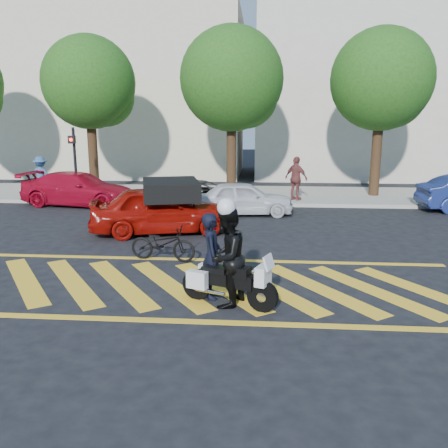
# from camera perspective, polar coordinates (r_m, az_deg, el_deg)

# --- Properties ---
(ground) EXTENTS (90.00, 90.00, 0.00)m
(ground) POSITION_cam_1_polar(r_m,az_deg,el_deg) (10.55, -3.39, -7.36)
(ground) COLOR black
(ground) RESTS_ON ground
(sidewalk) EXTENTS (60.00, 5.00, 0.15)m
(sidewalk) POSITION_cam_1_polar(r_m,az_deg,el_deg) (22.14, 0.87, 3.54)
(sidewalk) COLOR #9E998E
(sidewalk) RESTS_ON ground
(crosswalk) EXTENTS (12.33, 4.00, 0.01)m
(crosswalk) POSITION_cam_1_polar(r_m,az_deg,el_deg) (10.56, -3.60, -7.33)
(crosswalk) COLOR yellow
(crosswalk) RESTS_ON ground
(building_left) EXTENTS (16.00, 8.00, 10.00)m
(building_left) POSITION_cam_1_polar(r_m,az_deg,el_deg) (32.24, -12.84, 14.91)
(building_left) COLOR beige
(building_left) RESTS_ON ground
(building_right) EXTENTS (16.00, 8.00, 11.00)m
(building_right) POSITION_cam_1_polar(r_m,az_deg,el_deg) (31.79, 19.09, 15.48)
(building_right) COLOR beige
(building_right) RESTS_ON ground
(tree_left) EXTENTS (4.20, 4.20, 7.26)m
(tree_left) POSITION_cam_1_polar(r_m,az_deg,el_deg) (23.26, -15.58, 15.70)
(tree_left) COLOR black
(tree_left) RESTS_ON ground
(tree_center) EXTENTS (4.60, 4.60, 7.56)m
(tree_center) POSITION_cam_1_polar(r_m,az_deg,el_deg) (21.96, 1.27, 16.61)
(tree_center) COLOR black
(tree_center) RESTS_ON ground
(tree_right) EXTENTS (4.40, 4.40, 7.41)m
(tree_right) POSITION_cam_1_polar(r_m,az_deg,el_deg) (22.53, 18.68, 15.74)
(tree_right) COLOR black
(tree_right) RESTS_ON ground
(signal_pole) EXTENTS (0.28, 0.43, 3.20)m
(signal_pole) POSITION_cam_1_polar(r_m,az_deg,el_deg) (21.15, -17.55, 7.56)
(signal_pole) COLOR black
(signal_pole) RESTS_ON ground
(officer_bike) EXTENTS (0.49, 0.68, 1.76)m
(officer_bike) POSITION_cam_1_polar(r_m,az_deg,el_deg) (9.61, -1.45, -3.84)
(officer_bike) COLOR black
(officer_bike) RESTS_ON ground
(bicycle) EXTENTS (1.81, 0.89, 0.91)m
(bicycle) POSITION_cam_1_polar(r_m,az_deg,el_deg) (12.26, -7.37, -2.33)
(bicycle) COLOR black
(bicycle) RESTS_ON ground
(police_motorcycle) EXTENTS (1.94, 1.09, 0.90)m
(police_motorcycle) POSITION_cam_1_polar(r_m,az_deg,el_deg) (9.33, 0.38, -6.87)
(police_motorcycle) COLOR black
(police_motorcycle) RESTS_ON ground
(officer_moto) EXTENTS (1.05, 1.17, 1.97)m
(officer_moto) POSITION_cam_1_polar(r_m,az_deg,el_deg) (9.17, 0.28, -3.98)
(officer_moto) COLOR black
(officer_moto) RESTS_ON ground
(red_convertible) EXTENTS (4.75, 2.83, 1.51)m
(red_convertible) POSITION_cam_1_polar(r_m,az_deg,el_deg) (15.13, -7.54, 1.72)
(red_convertible) COLOR #910D06
(red_convertible) RESTS_ON ground
(parked_left) EXTENTS (4.99, 2.56, 1.39)m
(parked_left) POSITION_cam_1_polar(r_m,az_deg,el_deg) (20.68, -17.11, 4.05)
(parked_left) COLOR #A30A20
(parked_left) RESTS_ON ground
(parked_mid_left) EXTENTS (4.26, 2.05, 1.17)m
(parked_mid_left) POSITION_cam_1_polar(r_m,az_deg,el_deg) (18.85, -2.52, 3.47)
(parked_mid_left) COLOR black
(parked_mid_left) RESTS_ON ground
(parked_mid_right) EXTENTS (3.84, 1.84, 1.26)m
(parked_mid_right) POSITION_cam_1_polar(r_m,az_deg,el_deg) (17.88, 2.39, 3.12)
(parked_mid_right) COLOR silver
(parked_mid_right) RESTS_ON ground
(pedestrian_left) EXTENTS (1.18, 0.76, 1.74)m
(pedestrian_left) POSITION_cam_1_polar(r_m,az_deg,el_deg) (23.13, -21.15, 5.45)
(pedestrian_left) COLOR #32588B
(pedestrian_left) RESTS_ON sidewalk
(pedestrian_right) EXTENTS (1.13, 1.04, 1.86)m
(pedestrian_right) POSITION_cam_1_polar(r_m,az_deg,el_deg) (20.38, 8.68, 5.44)
(pedestrian_right) COLOR brown
(pedestrian_right) RESTS_ON sidewalk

